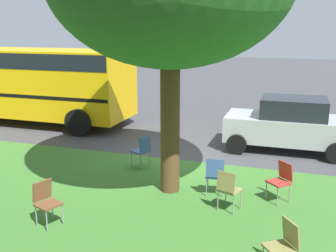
{
  "coord_description": "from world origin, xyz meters",
  "views": [
    {
      "loc": [
        -3.3,
        10.5,
        3.71
      ],
      "look_at": [
        -0.1,
        0.76,
        1.13
      ],
      "focal_mm": 42.08,
      "sensor_mm": 36.0,
      "label": 1
    }
  ],
  "objects_px": {
    "chair_0": "(281,178)",
    "chair_2": "(142,149)",
    "chair_3": "(228,188)",
    "school_bus": "(5,77)",
    "chair_1": "(284,243)",
    "chair_5": "(46,200)",
    "chair_4": "(215,174)",
    "parked_car": "(289,124)"
  },
  "relations": [
    {
      "from": "chair_3",
      "to": "school_bus",
      "type": "height_order",
      "value": "school_bus"
    },
    {
      "from": "chair_2",
      "to": "chair_4",
      "type": "relative_size",
      "value": 1.0
    },
    {
      "from": "chair_0",
      "to": "chair_2",
      "type": "bearing_deg",
      "value": -15.97
    },
    {
      "from": "chair_2",
      "to": "parked_car",
      "type": "relative_size",
      "value": 0.24
    },
    {
      "from": "chair_2",
      "to": "chair_1",
      "type": "bearing_deg",
      "value": 135.48
    },
    {
      "from": "chair_0",
      "to": "chair_2",
      "type": "height_order",
      "value": "same"
    },
    {
      "from": "chair_5",
      "to": "school_bus",
      "type": "xyz_separation_m",
      "value": [
        6.75,
        -7.08,
        1.24
      ]
    },
    {
      "from": "chair_0",
      "to": "chair_3",
      "type": "bearing_deg",
      "value": 40.26
    },
    {
      "from": "chair_2",
      "to": "parked_car",
      "type": "bearing_deg",
      "value": -142.78
    },
    {
      "from": "chair_0",
      "to": "chair_4",
      "type": "height_order",
      "value": "same"
    },
    {
      "from": "chair_1",
      "to": "chair_3",
      "type": "xyz_separation_m",
      "value": [
        1.17,
        -1.87,
        0.0
      ]
    },
    {
      "from": "chair_3",
      "to": "chair_5",
      "type": "bearing_deg",
      "value": 27.47
    },
    {
      "from": "chair_0",
      "to": "parked_car",
      "type": "height_order",
      "value": "parked_car"
    },
    {
      "from": "chair_0",
      "to": "parked_car",
      "type": "xyz_separation_m",
      "value": [
        -0.02,
        -3.86,
        0.32
      ]
    },
    {
      "from": "chair_1",
      "to": "parked_car",
      "type": "distance_m",
      "value": 6.59
    },
    {
      "from": "school_bus",
      "to": "chair_1",
      "type": "bearing_deg",
      "value": 146.82
    },
    {
      "from": "chair_5",
      "to": "chair_2",
      "type": "bearing_deg",
      "value": -98.62
    },
    {
      "from": "chair_0",
      "to": "chair_4",
      "type": "bearing_deg",
      "value": 6.31
    },
    {
      "from": "chair_3",
      "to": "chair_5",
      "type": "height_order",
      "value": "same"
    },
    {
      "from": "chair_0",
      "to": "school_bus",
      "type": "height_order",
      "value": "school_bus"
    },
    {
      "from": "chair_2",
      "to": "chair_4",
      "type": "distance_m",
      "value": 2.55
    },
    {
      "from": "chair_0",
      "to": "chair_3",
      "type": "height_order",
      "value": "same"
    },
    {
      "from": "chair_3",
      "to": "chair_5",
      "type": "distance_m",
      "value": 3.61
    },
    {
      "from": "chair_1",
      "to": "chair_4",
      "type": "relative_size",
      "value": 1.0
    },
    {
      "from": "chair_1",
      "to": "parked_car",
      "type": "height_order",
      "value": "parked_car"
    },
    {
      "from": "parked_car",
      "to": "chair_0",
      "type": "bearing_deg",
      "value": 89.65
    },
    {
      "from": "chair_3",
      "to": "chair_0",
      "type": "bearing_deg",
      "value": -139.74
    },
    {
      "from": "chair_0",
      "to": "chair_5",
      "type": "distance_m",
      "value": 4.91
    },
    {
      "from": "chair_1",
      "to": "chair_5",
      "type": "relative_size",
      "value": 1.0
    },
    {
      "from": "chair_2",
      "to": "parked_car",
      "type": "xyz_separation_m",
      "value": [
        -3.7,
        -2.81,
        0.32
      ]
    },
    {
      "from": "chair_5",
      "to": "parked_car",
      "type": "xyz_separation_m",
      "value": [
        -4.24,
        -6.38,
        0.32
      ]
    },
    {
      "from": "parked_car",
      "to": "school_bus",
      "type": "distance_m",
      "value": 11.05
    },
    {
      "from": "chair_3",
      "to": "chair_4",
      "type": "bearing_deg",
      "value": -59.06
    },
    {
      "from": "chair_0",
      "to": "school_bus",
      "type": "relative_size",
      "value": 0.08
    },
    {
      "from": "chair_0",
      "to": "chair_2",
      "type": "distance_m",
      "value": 3.82
    },
    {
      "from": "chair_1",
      "to": "chair_2",
      "type": "distance_m",
      "value": 5.38
    },
    {
      "from": "chair_2",
      "to": "chair_3",
      "type": "distance_m",
      "value": 3.28
    },
    {
      "from": "chair_1",
      "to": "parked_car",
      "type": "xyz_separation_m",
      "value": [
        0.14,
        -6.58,
        0.32
      ]
    },
    {
      "from": "chair_2",
      "to": "chair_3",
      "type": "height_order",
      "value": "same"
    },
    {
      "from": "chair_3",
      "to": "school_bus",
      "type": "bearing_deg",
      "value": -28.52
    },
    {
      "from": "chair_4",
      "to": "parked_car",
      "type": "relative_size",
      "value": 0.24
    },
    {
      "from": "chair_1",
      "to": "parked_car",
      "type": "relative_size",
      "value": 0.24
    }
  ]
}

